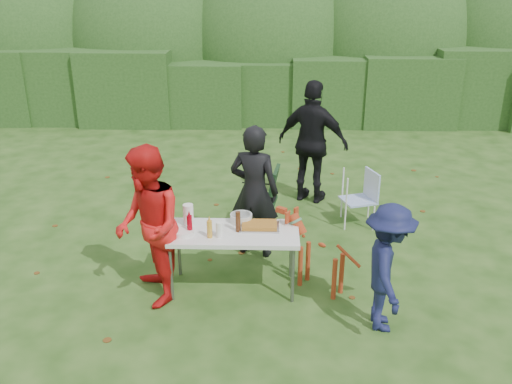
{
  "coord_description": "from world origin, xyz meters",
  "views": [
    {
      "loc": [
        0.11,
        -5.24,
        3.45
      ],
      "look_at": [
        -0.07,
        0.84,
        1.0
      ],
      "focal_mm": 38.0,
      "sensor_mm": 36.0,
      "label": 1
    }
  ],
  "objects_px": {
    "folding_table": "(233,235)",
    "ketchup_bottle": "(190,225)",
    "mustard_bottle": "(210,229)",
    "paper_towel_roll": "(188,215)",
    "camping_chair": "(258,198)",
    "dog": "(321,256)",
    "person_cook": "(254,192)",
    "lawn_chair": "(358,198)",
    "child": "(388,268)",
    "person_black_puffy": "(313,143)",
    "beer_bottle": "(238,222)",
    "person_red_jacket": "(148,227)"
  },
  "relations": [
    {
      "from": "dog",
      "to": "ketchup_bottle",
      "type": "bearing_deg",
      "value": 39.73
    },
    {
      "from": "ketchup_bottle",
      "to": "paper_towel_roll",
      "type": "distance_m",
      "value": 0.22
    },
    {
      "from": "person_red_jacket",
      "to": "paper_towel_roll",
      "type": "height_order",
      "value": "person_red_jacket"
    },
    {
      "from": "lawn_chair",
      "to": "beer_bottle",
      "type": "relative_size",
      "value": 3.41
    },
    {
      "from": "mustard_bottle",
      "to": "paper_towel_roll",
      "type": "height_order",
      "value": "paper_towel_roll"
    },
    {
      "from": "child",
      "to": "beer_bottle",
      "type": "distance_m",
      "value": 1.71
    },
    {
      "from": "person_black_puffy",
      "to": "ketchup_bottle",
      "type": "xyz_separation_m",
      "value": [
        -1.56,
        -2.79,
        -0.13
      ]
    },
    {
      "from": "child",
      "to": "lawn_chair",
      "type": "height_order",
      "value": "child"
    },
    {
      "from": "person_black_puffy",
      "to": "beer_bottle",
      "type": "height_order",
      "value": "person_black_puffy"
    },
    {
      "from": "lawn_chair",
      "to": "folding_table",
      "type": "bearing_deg",
      "value": 28.53
    },
    {
      "from": "paper_towel_roll",
      "to": "dog",
      "type": "bearing_deg",
      "value": -5.23
    },
    {
      "from": "folding_table",
      "to": "person_black_puffy",
      "type": "distance_m",
      "value": 2.94
    },
    {
      "from": "person_red_jacket",
      "to": "ketchup_bottle",
      "type": "bearing_deg",
      "value": 91.2
    },
    {
      "from": "person_black_puffy",
      "to": "beer_bottle",
      "type": "relative_size",
      "value": 8.18
    },
    {
      "from": "dog",
      "to": "paper_towel_roll",
      "type": "relative_size",
      "value": 3.56
    },
    {
      "from": "person_red_jacket",
      "to": "dog",
      "type": "height_order",
      "value": "person_red_jacket"
    },
    {
      "from": "dog",
      "to": "ketchup_bottle",
      "type": "height_order",
      "value": "ketchup_bottle"
    },
    {
      "from": "child",
      "to": "dog",
      "type": "bearing_deg",
      "value": 43.57
    },
    {
      "from": "child",
      "to": "lawn_chair",
      "type": "bearing_deg",
      "value": 0.92
    },
    {
      "from": "person_red_jacket",
      "to": "camping_chair",
      "type": "height_order",
      "value": "person_red_jacket"
    },
    {
      "from": "camping_chair",
      "to": "paper_towel_roll",
      "type": "xyz_separation_m",
      "value": [
        -0.77,
        -1.51,
        0.4
      ]
    },
    {
      "from": "dog",
      "to": "paper_towel_roll",
      "type": "bearing_deg",
      "value": 31.75
    },
    {
      "from": "camping_chair",
      "to": "paper_towel_roll",
      "type": "height_order",
      "value": "paper_towel_roll"
    },
    {
      "from": "dog",
      "to": "camping_chair",
      "type": "bearing_deg",
      "value": -27.95
    },
    {
      "from": "person_black_puffy",
      "to": "dog",
      "type": "relative_size",
      "value": 2.12
    },
    {
      "from": "camping_chair",
      "to": "ketchup_bottle",
      "type": "bearing_deg",
      "value": 75.3
    },
    {
      "from": "folding_table",
      "to": "dog",
      "type": "bearing_deg",
      "value": 0.01
    },
    {
      "from": "ketchup_bottle",
      "to": "paper_towel_roll",
      "type": "height_order",
      "value": "paper_towel_roll"
    },
    {
      "from": "camping_chair",
      "to": "mustard_bottle",
      "type": "relative_size",
      "value": 4.69
    },
    {
      "from": "mustard_bottle",
      "to": "child",
      "type": "bearing_deg",
      "value": -16.16
    },
    {
      "from": "lawn_chair",
      "to": "mustard_bottle",
      "type": "distance_m",
      "value": 2.82
    },
    {
      "from": "dog",
      "to": "paper_towel_roll",
      "type": "distance_m",
      "value": 1.6
    },
    {
      "from": "folding_table",
      "to": "dog",
      "type": "relative_size",
      "value": 1.62
    },
    {
      "from": "folding_table",
      "to": "camping_chair",
      "type": "xyz_separation_m",
      "value": [
        0.24,
        1.65,
        -0.22
      ]
    },
    {
      "from": "person_black_puffy",
      "to": "paper_towel_roll",
      "type": "height_order",
      "value": "person_black_puffy"
    },
    {
      "from": "child",
      "to": "lawn_chair",
      "type": "distance_m",
      "value": 2.55
    },
    {
      "from": "mustard_bottle",
      "to": "person_cook",
      "type": "bearing_deg",
      "value": 66.01
    },
    {
      "from": "camping_chair",
      "to": "mustard_bottle",
      "type": "xyz_separation_m",
      "value": [
        -0.49,
        -1.81,
        0.37
      ]
    },
    {
      "from": "person_black_puffy",
      "to": "dog",
      "type": "xyz_separation_m",
      "value": [
        -0.06,
        -2.72,
        -0.54
      ]
    },
    {
      "from": "person_cook",
      "to": "person_red_jacket",
      "type": "bearing_deg",
      "value": 60.96
    },
    {
      "from": "person_cook",
      "to": "lawn_chair",
      "type": "bearing_deg",
      "value": -131.71
    },
    {
      "from": "folding_table",
      "to": "dog",
      "type": "distance_m",
      "value": 1.05
    },
    {
      "from": "person_cook",
      "to": "camping_chair",
      "type": "height_order",
      "value": "person_cook"
    },
    {
      "from": "person_cook",
      "to": "lawn_chair",
      "type": "height_order",
      "value": "person_cook"
    },
    {
      "from": "folding_table",
      "to": "ketchup_bottle",
      "type": "xyz_separation_m",
      "value": [
        -0.48,
        -0.07,
        0.16
      ]
    },
    {
      "from": "ketchup_bottle",
      "to": "folding_table",
      "type": "bearing_deg",
      "value": 8.54
    },
    {
      "from": "dog",
      "to": "mustard_bottle",
      "type": "relative_size",
      "value": 4.62
    },
    {
      "from": "mustard_bottle",
      "to": "paper_towel_roll",
      "type": "bearing_deg",
      "value": 132.61
    },
    {
      "from": "person_black_puffy",
      "to": "paper_towel_roll",
      "type": "relative_size",
      "value": 7.55
    },
    {
      "from": "person_cook",
      "to": "child",
      "type": "xyz_separation_m",
      "value": [
        1.4,
        -1.57,
        -0.19
      ]
    }
  ]
}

